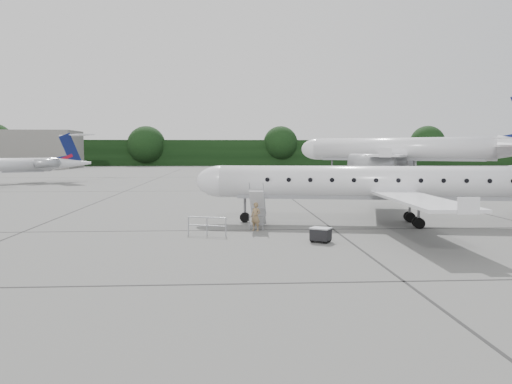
{
  "coord_description": "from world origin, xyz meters",
  "views": [
    {
      "loc": [
        -9.72,
        -26.77,
        4.64
      ],
      "look_at": [
        -8.06,
        1.48,
        2.3
      ],
      "focal_mm": 35.0,
      "sensor_mm": 36.0,
      "label": 1
    }
  ],
  "objects": [
    {
      "name": "main_regional_jet",
      "position": [
        0.98,
        3.79,
        3.68
      ],
      "size": [
        31.71,
        25.07,
        7.37
      ],
      "primitive_type": null,
      "rotation": [
        0.0,
        0.0,
        -0.16
      ],
      "color": "silver",
      "rests_on": "ground"
    },
    {
      "name": "airstair",
      "position": [
        -7.86,
        3.07,
        1.15
      ],
      "size": [
        1.19,
        2.26,
        2.31
      ],
      "primitive_type": null,
      "rotation": [
        0.0,
        0.0,
        -0.16
      ],
      "color": "silver",
      "rests_on": "ground"
    },
    {
      "name": "passenger",
      "position": [
        -8.06,
        1.86,
        0.83
      ],
      "size": [
        0.73,
        0.67,
        1.67
      ],
      "primitive_type": "imported",
      "rotation": [
        0.0,
        0.0,
        -0.6
      ],
      "color": "olive",
      "rests_on": "ground"
    },
    {
      "name": "ground",
      "position": [
        0.0,
        0.0,
        0.0
      ],
      "size": [
        320.0,
        320.0,
        0.0
      ],
      "primitive_type": "plane",
      "color": "slate",
      "rests_on": "ground"
    },
    {
      "name": "baggage_cart",
      "position": [
        -4.97,
        -1.95,
        0.4
      ],
      "size": [
        1.19,
        1.13,
        0.81
      ],
      "primitive_type": null,
      "rotation": [
        0.0,
        0.0,
        -0.55
      ],
      "color": "black",
      "rests_on": "ground"
    },
    {
      "name": "safety_railing",
      "position": [
        -10.82,
        0.44,
        0.5
      ],
      "size": [
        2.1,
        0.8,
        1.0
      ],
      "primitive_type": null,
      "rotation": [
        0.0,
        0.0,
        -0.34
      ],
      "color": "#989BA1",
      "rests_on": "ground"
    },
    {
      "name": "bg_narrowbody",
      "position": [
        19.31,
        55.65,
        6.83
      ],
      "size": [
        46.84,
        43.61,
        13.67
      ],
      "primitive_type": null,
      "rotation": [
        0.0,
        0.0,
        -0.57
      ],
      "color": "silver",
      "rests_on": "ground"
    },
    {
      "name": "treeline",
      "position": [
        0.0,
        130.0,
        4.0
      ],
      "size": [
        260.0,
        4.0,
        8.0
      ],
      "primitive_type": "cube",
      "color": "black",
      "rests_on": "ground"
    },
    {
      "name": "terminal_building",
      "position": [
        -70.0,
        110.0,
        5.0
      ],
      "size": [
        40.0,
        14.0,
        10.0
      ],
      "primitive_type": "cube",
      "color": "slate",
      "rests_on": "ground"
    }
  ]
}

